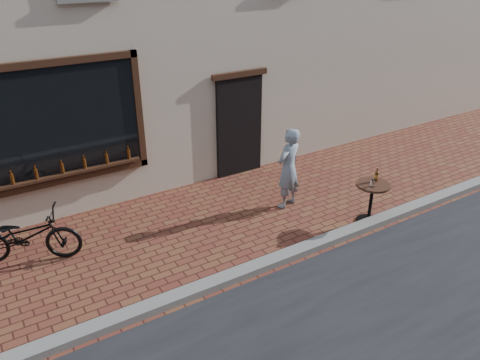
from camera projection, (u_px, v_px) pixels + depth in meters
ground at (251, 282)px, 7.17m from camera, size 90.00×90.00×0.00m
kerb at (244, 272)px, 7.29m from camera, size 90.00×0.25×0.12m
cargo_bicycle at (24, 236)px, 7.49m from camera, size 2.02×1.30×0.96m
bistro_table at (372, 195)px, 8.52m from camera, size 0.61×0.61×1.05m
pedestrian at (288, 168)px, 8.97m from camera, size 0.68×0.55×1.61m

